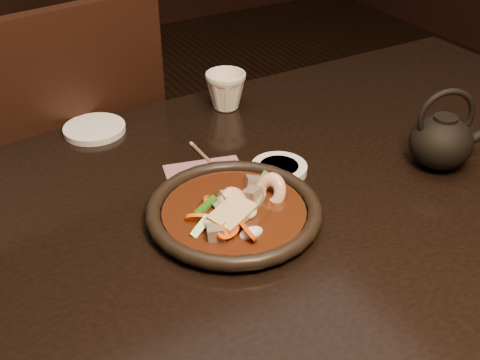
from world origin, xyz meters
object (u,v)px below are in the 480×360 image
table (280,237)px  teapot (442,139)px  plate (234,212)px  chair (60,179)px  tea_cup (226,89)px

table → teapot: size_ratio=10.59×
teapot → plate: bearing=-164.9°
plate → teapot: (0.40, -0.05, 0.04)m
chair → table: bearing=103.3°
table → chair: size_ratio=1.63×
table → tea_cup: bearing=76.0°
plate → teapot: teapot is taller
chair → plate: bearing=95.0°
table → tea_cup: tea_cup is taller
chair → teapot: size_ratio=6.51×
table → plate: plate is taller
table → teapot: (0.30, -0.05, 0.13)m
plate → teapot: bearing=-6.6°
table → teapot: teapot is taller
plate → teapot: size_ratio=1.86×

